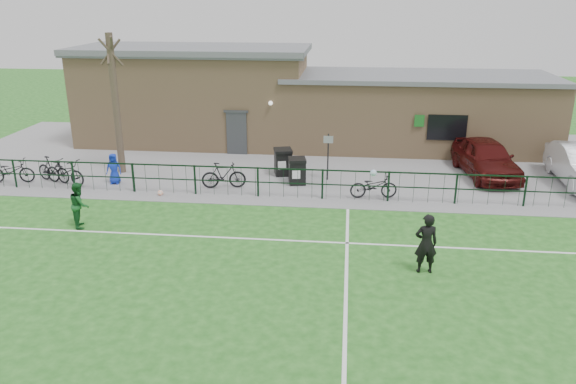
# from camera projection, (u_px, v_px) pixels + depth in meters

# --- Properties ---
(ground) EXTENTS (90.00, 90.00, 0.00)m
(ground) POSITION_uv_depth(u_px,v_px,m) (267.00, 305.00, 14.28)
(ground) COLOR #1E5A1A
(ground) RESTS_ON ground
(paving_strip) EXTENTS (34.00, 13.00, 0.02)m
(paving_strip) POSITION_uv_depth(u_px,v_px,m) (307.00, 159.00, 26.93)
(paving_strip) COLOR slate
(paving_strip) RESTS_ON ground
(pitch_line_touch) EXTENTS (28.00, 0.10, 0.01)m
(pitch_line_touch) POSITION_uv_depth(u_px,v_px,m) (296.00, 200.00, 21.59)
(pitch_line_touch) COLOR white
(pitch_line_touch) RESTS_ON ground
(pitch_line_mid) EXTENTS (28.00, 0.10, 0.01)m
(pitch_line_mid) POSITION_uv_depth(u_px,v_px,m) (285.00, 240.00, 18.03)
(pitch_line_mid) COLOR white
(pitch_line_mid) RESTS_ON ground
(pitch_line_perp) EXTENTS (0.10, 16.00, 0.01)m
(pitch_line_perp) POSITION_uv_depth(u_px,v_px,m) (346.00, 309.00, 14.07)
(pitch_line_perp) COLOR white
(pitch_line_perp) RESTS_ON ground
(perimeter_fence) EXTENTS (28.00, 0.10, 1.20)m
(perimeter_fence) POSITION_uv_depth(u_px,v_px,m) (296.00, 183.00, 21.58)
(perimeter_fence) COLOR black
(perimeter_fence) RESTS_ON ground
(bare_tree) EXTENTS (0.30, 0.30, 6.00)m
(bare_tree) POSITION_uv_depth(u_px,v_px,m) (116.00, 105.00, 23.94)
(bare_tree) COLOR #413327
(bare_tree) RESTS_ON ground
(wheelie_bin_left) EXTENTS (0.79, 0.86, 1.00)m
(wheelie_bin_left) POSITION_uv_depth(u_px,v_px,m) (297.00, 172.00, 23.25)
(wheelie_bin_left) COLOR black
(wheelie_bin_left) RESTS_ON paving_strip
(wheelie_bin_right) EXTENTS (0.88, 0.94, 1.06)m
(wheelie_bin_right) POSITION_uv_depth(u_px,v_px,m) (283.00, 163.00, 24.41)
(wheelie_bin_right) COLOR black
(wheelie_bin_right) RESTS_ON paving_strip
(sign_post) EXTENTS (0.06, 0.06, 2.00)m
(sign_post) POSITION_uv_depth(u_px,v_px,m) (328.00, 157.00, 23.55)
(sign_post) COLOR black
(sign_post) RESTS_ON paving_strip
(car_maroon) EXTENTS (2.54, 4.95, 1.61)m
(car_maroon) POSITION_uv_depth(u_px,v_px,m) (486.00, 158.00, 24.14)
(car_maroon) COLOR #3F0C0B
(car_maroon) RESTS_ON paving_strip
(bicycle_a) EXTENTS (1.98, 0.94, 1.00)m
(bicycle_a) POSITION_uv_depth(u_px,v_px,m) (11.00, 171.00, 23.37)
(bicycle_a) COLOR black
(bicycle_a) RESTS_ON paving_strip
(bicycle_b) EXTENTS (1.85, 1.11, 1.07)m
(bicycle_b) POSITION_uv_depth(u_px,v_px,m) (53.00, 169.00, 23.46)
(bicycle_b) COLOR black
(bicycle_b) RESTS_ON paving_strip
(bicycle_c) EXTENTS (2.12, 1.29, 1.05)m
(bicycle_c) POSITION_uv_depth(u_px,v_px,m) (65.00, 172.00, 23.17)
(bicycle_c) COLOR black
(bicycle_c) RESTS_ON paving_strip
(bicycle_d) EXTENTS (1.86, 0.83, 1.08)m
(bicycle_d) POSITION_uv_depth(u_px,v_px,m) (224.00, 175.00, 22.68)
(bicycle_d) COLOR black
(bicycle_d) RESTS_ON paving_strip
(bicycle_e) EXTENTS (1.89, 0.88, 0.95)m
(bicycle_e) POSITION_uv_depth(u_px,v_px,m) (374.00, 186.00, 21.61)
(bicycle_e) COLOR black
(bicycle_e) RESTS_ON paving_strip
(spectator_child) EXTENTS (0.67, 0.47, 1.28)m
(spectator_child) POSITION_uv_depth(u_px,v_px,m) (114.00, 169.00, 23.20)
(spectator_child) COLOR #132FB6
(spectator_child) RESTS_ON paving_strip
(goalkeeper_kick) EXTENTS (1.84, 3.73, 1.97)m
(goalkeeper_kick) POSITION_uv_depth(u_px,v_px,m) (425.00, 242.00, 15.75)
(goalkeeper_kick) COLOR black
(goalkeeper_kick) RESTS_ON ground
(outfield_player) EXTENTS (0.84, 0.93, 1.56)m
(outfield_player) POSITION_uv_depth(u_px,v_px,m) (80.00, 205.00, 18.89)
(outfield_player) COLOR #185423
(outfield_player) RESTS_ON ground
(ball_ground) EXTENTS (0.22, 0.22, 0.22)m
(ball_ground) POSITION_uv_depth(u_px,v_px,m) (160.00, 193.00, 22.00)
(ball_ground) COLOR white
(ball_ground) RESTS_ON ground
(clubhouse) EXTENTS (24.25, 5.40, 4.96)m
(clubhouse) POSITION_uv_depth(u_px,v_px,m) (295.00, 102.00, 29.10)
(clubhouse) COLOR tan
(clubhouse) RESTS_ON ground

